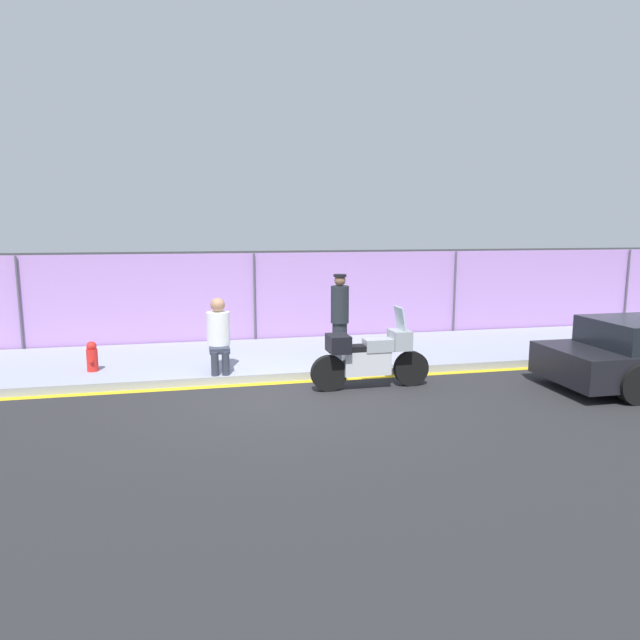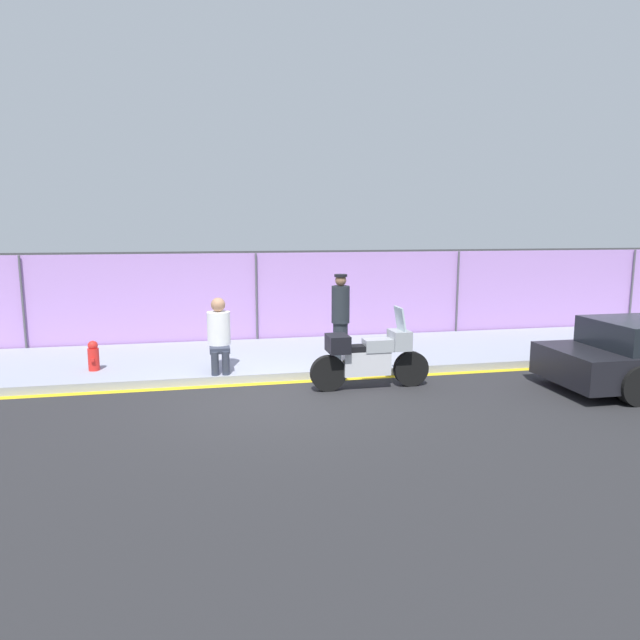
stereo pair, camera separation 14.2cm
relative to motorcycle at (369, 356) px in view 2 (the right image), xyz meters
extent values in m
plane|color=#262628|center=(-1.59, -0.34, -0.58)|extent=(120.00, 120.00, 0.00)
cube|color=#8E93A3|center=(-1.59, 2.46, -0.51)|extent=(38.46, 3.40, 0.15)
cube|color=gold|center=(-1.59, 0.68, -0.58)|extent=(38.46, 0.18, 0.01)
cube|color=#AD7FC6|center=(-1.59, 4.25, 0.53)|extent=(36.53, 0.08, 2.22)
cylinder|color=#4C4C51|center=(-6.76, 4.15, 0.53)|extent=(0.05, 0.05, 2.22)
cylinder|color=#4C4C51|center=(-1.59, 4.15, 0.53)|extent=(0.05, 0.05, 2.22)
cylinder|color=#4C4C51|center=(3.59, 4.15, 0.53)|extent=(0.05, 0.05, 2.22)
cylinder|color=#4C4C51|center=(8.76, 4.15, 0.53)|extent=(0.05, 0.05, 2.22)
cylinder|color=black|center=(0.78, 0.01, -0.27)|extent=(0.63, 0.15, 0.63)
cylinder|color=black|center=(-0.74, -0.01, -0.27)|extent=(0.63, 0.15, 0.63)
cube|color=silver|center=(-0.06, 0.00, -0.11)|extent=(0.84, 0.29, 0.44)
cube|color=#999EA3|center=(0.16, 0.00, 0.20)|extent=(0.52, 0.31, 0.22)
cube|color=black|center=(-0.15, 0.00, 0.16)|extent=(0.60, 0.29, 0.10)
cube|color=#999EA3|center=(0.56, 0.01, 0.28)|extent=(0.32, 0.48, 0.34)
cube|color=silver|center=(0.56, 0.01, 0.66)|extent=(0.11, 0.42, 0.42)
cube|color=black|center=(-0.58, -0.01, 0.26)|extent=(0.37, 0.51, 0.30)
cylinder|color=#1E2328|center=(-0.11, 1.70, -0.05)|extent=(0.30, 0.30, 0.75)
cylinder|color=#1E2328|center=(-0.11, 1.70, 0.70)|extent=(0.37, 0.37, 0.75)
sphere|color=brown|center=(-0.11, 1.70, 1.19)|extent=(0.23, 0.23, 0.23)
cylinder|color=black|center=(-0.11, 1.70, 1.29)|extent=(0.26, 0.26, 0.05)
cylinder|color=#2D3342|center=(-2.67, 0.88, -0.21)|extent=(0.14, 0.14, 0.44)
cylinder|color=#2D3342|center=(-2.47, 0.88, -0.21)|extent=(0.14, 0.14, 0.44)
cube|color=#2D3342|center=(-2.57, 1.10, 0.01)|extent=(0.37, 0.44, 0.10)
cylinder|color=white|center=(-2.57, 1.32, 0.37)|extent=(0.43, 0.43, 0.62)
sphere|color=#A37556|center=(-2.57, 1.32, 0.81)|extent=(0.27, 0.27, 0.27)
cylinder|color=black|center=(3.94, -0.17, -0.25)|extent=(0.66, 0.22, 0.66)
cylinder|color=black|center=(3.93, -1.80, -0.25)|extent=(0.66, 0.22, 0.66)
cylinder|color=red|center=(-4.90, 1.72, -0.22)|extent=(0.20, 0.20, 0.42)
sphere|color=red|center=(-4.90, 1.72, 0.05)|extent=(0.18, 0.18, 0.18)
cylinder|color=red|center=(-4.90, 1.60, -0.20)|extent=(0.07, 0.08, 0.07)
camera|label=1|loc=(-2.97, -9.40, 2.25)|focal=32.00mm
camera|label=2|loc=(-2.83, -9.43, 2.25)|focal=32.00mm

